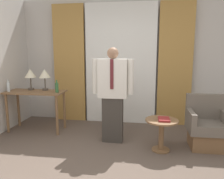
{
  "coord_description": "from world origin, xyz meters",
  "views": [
    {
      "loc": [
        0.5,
        -2.21,
        1.55
      ],
      "look_at": [
        -0.0,
        1.27,
        0.95
      ],
      "focal_mm": 35.0,
      "sensor_mm": 36.0,
      "label": 1
    }
  ],
  "objects": [
    {
      "name": "side_table",
      "position": [
        0.8,
        1.15,
        0.35
      ],
      "size": [
        0.51,
        0.51,
        0.51
      ],
      "color": "brown",
      "rests_on": "ground_plane"
    },
    {
      "name": "book",
      "position": [
        0.83,
        1.13,
        0.53
      ],
      "size": [
        0.17,
        0.24,
        0.03
      ],
      "color": "maroon",
      "rests_on": "side_table"
    },
    {
      "name": "desk",
      "position": [
        -1.59,
        1.74,
        0.66
      ],
      "size": [
        1.13,
        0.51,
        0.8
      ],
      "color": "brown",
      "rests_on": "ground_plane"
    },
    {
      "name": "bottle_near_edge",
      "position": [
        -1.12,
        1.68,
        0.9
      ],
      "size": [
        0.06,
        0.06,
        0.24
      ],
      "color": "#336638",
      "rests_on": "desk"
    },
    {
      "name": "table_lamp_right",
      "position": [
        -1.44,
        1.86,
        1.12
      ],
      "size": [
        0.22,
        0.22,
        0.42
      ],
      "color": "#4C4238",
      "rests_on": "desk"
    },
    {
      "name": "wall_back",
      "position": [
        0.0,
        2.65,
        1.35
      ],
      "size": [
        10.0,
        0.06,
        2.7
      ],
      "color": "beige",
      "rests_on": "ground_plane"
    },
    {
      "name": "curtain_sheer_center",
      "position": [
        0.0,
        2.52,
        1.29
      ],
      "size": [
        1.52,
        0.06,
        2.58
      ],
      "color": "white",
      "rests_on": "ground_plane"
    },
    {
      "name": "person",
      "position": [
        -0.01,
        1.42,
        0.88
      ],
      "size": [
        0.71,
        0.23,
        1.63
      ],
      "color": "#38332D",
      "rests_on": "ground_plane"
    },
    {
      "name": "bottle_by_lamp",
      "position": [
        -2.09,
        1.64,
        0.89
      ],
      "size": [
        0.06,
        0.06,
        0.23
      ],
      "color": "silver",
      "rests_on": "desk"
    },
    {
      "name": "table_lamp_left",
      "position": [
        -1.75,
        1.86,
        1.12
      ],
      "size": [
        0.22,
        0.22,
        0.42
      ],
      "color": "#4C4238",
      "rests_on": "desk"
    },
    {
      "name": "curtain_drape_left",
      "position": [
        -1.15,
        2.52,
        1.29
      ],
      "size": [
        0.7,
        0.06,
        2.58
      ],
      "color": "#B28442",
      "rests_on": "ground_plane"
    },
    {
      "name": "armchair",
      "position": [
        1.55,
        1.39,
        0.33
      ],
      "size": [
        0.62,
        0.55,
        0.86
      ],
      "color": "brown",
      "rests_on": "ground_plane"
    },
    {
      "name": "curtain_drape_right",
      "position": [
        1.15,
        2.52,
        1.29
      ],
      "size": [
        0.7,
        0.06,
        2.58
      ],
      "color": "#B28442",
      "rests_on": "ground_plane"
    }
  ]
}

